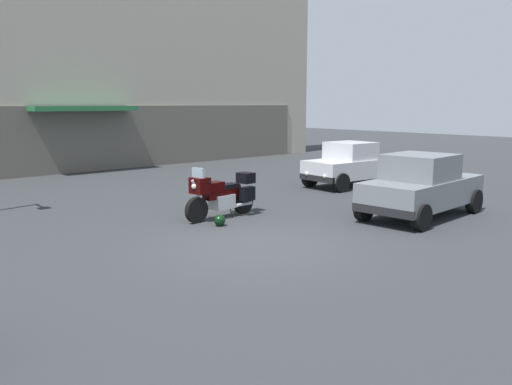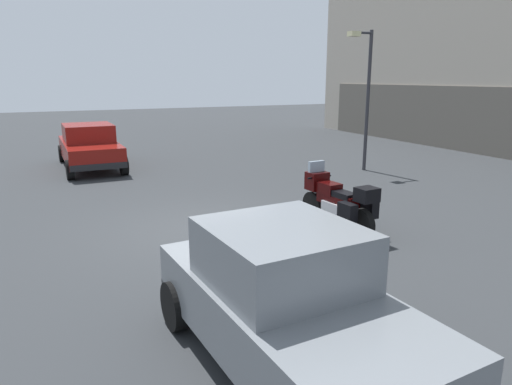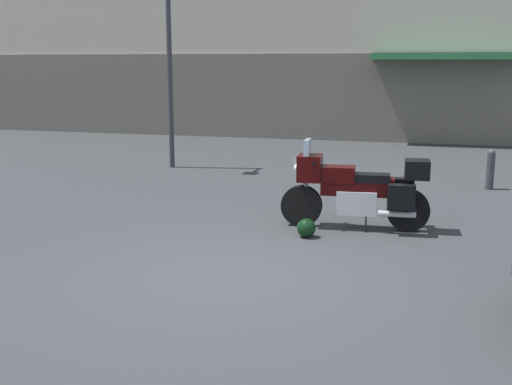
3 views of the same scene
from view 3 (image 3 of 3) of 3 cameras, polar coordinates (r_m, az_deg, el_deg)
The scene contains 5 objects.
ground_plane at distance 7.75m, azimuth -2.36°, elevation -7.31°, with size 80.00×80.00×0.00m, color #2D3033.
motorcycle at distance 9.81m, azimuth 9.08°, elevation 0.32°, with size 2.26×0.81×1.36m.
helmet at distance 9.33m, azimuth 4.52°, elevation -3.18°, with size 0.28×0.28×0.28m, color black.
streetlamp_curbside at distance 15.38m, azimuth -8.00°, elevation 12.74°, with size 0.28×0.94×4.68m.
bollard_curbside at distance 13.62m, azimuth 20.24°, elevation 2.07°, with size 0.16×0.16×0.81m.
Camera 3 is at (2.31, -6.97, 2.50)m, focal length 44.72 mm.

